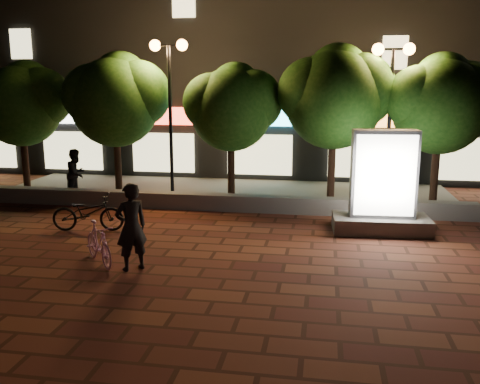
% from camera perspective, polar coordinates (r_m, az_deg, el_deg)
% --- Properties ---
extents(ground, '(80.00, 80.00, 0.00)m').
position_cam_1_polar(ground, '(12.32, -7.86, -6.33)').
color(ground, brown).
rests_on(ground, ground).
extents(retaining_wall, '(16.00, 0.45, 0.50)m').
position_cam_1_polar(retaining_wall, '(15.97, -3.65, -1.09)').
color(retaining_wall, '#605E59').
rests_on(retaining_wall, ground).
extents(sidewalk, '(16.00, 5.00, 0.08)m').
position_cam_1_polar(sidewalk, '(18.40, -1.89, -0.02)').
color(sidewalk, '#605E59').
rests_on(sidewalk, ground).
extents(building_block, '(28.00, 8.12, 11.30)m').
position_cam_1_polar(building_block, '(24.44, 1.11, 14.59)').
color(building_block, black).
rests_on(building_block, ground).
extents(tree_far_left, '(3.36, 2.80, 4.63)m').
position_cam_1_polar(tree_far_left, '(19.67, -23.15, 9.37)').
color(tree_far_left, black).
rests_on(tree_far_left, sidewalk).
extents(tree_left, '(3.60, 3.00, 4.89)m').
position_cam_1_polar(tree_left, '(18.04, -13.60, 10.33)').
color(tree_left, black).
rests_on(tree_left, sidewalk).
extents(tree_mid, '(3.24, 2.70, 4.50)m').
position_cam_1_polar(tree_mid, '(16.90, -0.80, 9.80)').
color(tree_mid, black).
rests_on(tree_mid, sidewalk).
extents(tree_right, '(3.72, 3.10, 5.07)m').
position_cam_1_polar(tree_right, '(16.62, 10.68, 10.77)').
color(tree_right, black).
rests_on(tree_right, sidewalk).
extents(tree_far_right, '(3.48, 2.90, 4.76)m').
position_cam_1_polar(tree_far_right, '(16.99, 21.65, 9.50)').
color(tree_far_right, black).
rests_on(tree_far_right, sidewalk).
extents(street_lamp_left, '(1.26, 0.36, 5.18)m').
position_cam_1_polar(street_lamp_left, '(17.12, -7.90, 12.43)').
color(street_lamp_left, black).
rests_on(street_lamp_left, sidewalk).
extents(street_lamp_right, '(1.26, 0.36, 4.98)m').
position_cam_1_polar(street_lamp_right, '(16.47, 16.59, 11.62)').
color(street_lamp_right, black).
rests_on(street_lamp_right, sidewalk).
extents(ad_kiosk, '(2.56, 1.37, 2.71)m').
position_cam_1_polar(ad_kiosk, '(13.87, 15.65, 0.06)').
color(ad_kiosk, '#605E59').
rests_on(ad_kiosk, ground).
extents(scooter_pink, '(1.37, 1.42, 0.93)m').
position_cam_1_polar(scooter_pink, '(11.50, -15.52, -5.56)').
color(scooter_pink, '#DD91CC').
rests_on(scooter_pink, ground).
extents(rider, '(0.80, 0.79, 1.86)m').
position_cam_1_polar(rider, '(10.86, -12.07, -3.84)').
color(rider, black).
rests_on(rider, ground).
extents(scooter_parked, '(1.99, 0.97, 1.00)m').
position_cam_1_polar(scooter_parked, '(14.16, -16.63, -2.22)').
color(scooter_parked, black).
rests_on(scooter_parked, ground).
extents(pedestrian, '(0.73, 0.89, 1.67)m').
position_cam_1_polar(pedestrian, '(17.93, -17.83, 1.95)').
color(pedestrian, black).
rests_on(pedestrian, sidewalk).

